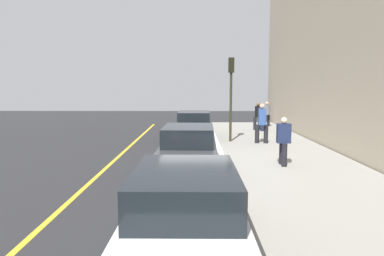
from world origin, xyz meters
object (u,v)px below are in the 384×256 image
object	(u,v)px
pedestrian_navy_coat	(283,140)
pedestrian_grey_coat	(267,113)
parked_car_charcoal	(189,148)
parked_car_black	(194,126)
pedestrian_black_coat	(258,115)
pedestrian_blue_coat	(262,122)
rolling_suitcase	(262,127)
traffic_light_pole	(231,85)
parked_car_white	(186,212)

from	to	relation	value
pedestrian_navy_coat	pedestrian_grey_coat	bearing A→B (deg)	-9.01
parked_car_charcoal	pedestrian_navy_coat	size ratio (longest dim) A/B	2.64
parked_car_charcoal	pedestrian_navy_coat	bearing A→B (deg)	-87.34
parked_car_charcoal	parked_car_black	bearing A→B (deg)	-1.34
pedestrian_grey_coat	pedestrian_black_coat	bearing A→B (deg)	153.91
pedestrian_blue_coat	rolling_suitcase	bearing A→B (deg)	-11.58
pedestrian_grey_coat	pedestrian_blue_coat	bearing A→B (deg)	166.42
parked_car_charcoal	parked_car_black	world-z (taller)	same
parked_car_black	pedestrian_navy_coat	bearing A→B (deg)	-154.87
pedestrian_black_coat	parked_car_charcoal	bearing A→B (deg)	157.38
parked_car_charcoal	traffic_light_pole	distance (m)	6.02
parked_car_charcoal	pedestrian_grey_coat	distance (m)	12.72
parked_car_black	parked_car_charcoal	bearing A→B (deg)	178.66
parked_car_white	pedestrian_navy_coat	distance (m)	6.77
parked_car_black	pedestrian_navy_coat	world-z (taller)	pedestrian_navy_coat
pedestrian_grey_coat	parked_car_charcoal	bearing A→B (deg)	156.79
parked_car_white	pedestrian_blue_coat	size ratio (longest dim) A/B	2.40
pedestrian_blue_coat	parked_car_black	bearing A→B (deg)	59.79
parked_car_white	parked_car_charcoal	xyz separation A→B (m)	(5.86, 0.07, -0.00)
parked_car_black	traffic_light_pole	size ratio (longest dim) A/B	1.05
rolling_suitcase	parked_car_white	bearing A→B (deg)	164.49
parked_car_black	traffic_light_pole	xyz separation A→B (m)	(-1.30, -1.77, 2.12)
parked_car_white	rolling_suitcase	world-z (taller)	parked_car_white
pedestrian_navy_coat	parked_car_charcoal	bearing A→B (deg)	92.66
parked_car_charcoal	rolling_suitcase	distance (m)	10.17
pedestrian_navy_coat	traffic_light_pole	xyz separation A→B (m)	(5.15, 1.25, 1.86)
pedestrian_grey_coat	pedestrian_navy_coat	bearing A→B (deg)	170.99
traffic_light_pole	pedestrian_blue_coat	bearing A→B (deg)	-111.34
pedestrian_grey_coat	parked_car_white	bearing A→B (deg)	164.26
parked_car_charcoal	pedestrian_navy_coat	xyz separation A→B (m)	(0.15, -3.18, 0.26)
parked_car_white	pedestrian_black_coat	bearing A→B (deg)	-14.37
parked_car_charcoal	parked_car_black	distance (m)	6.60
pedestrian_black_coat	rolling_suitcase	size ratio (longest dim) A/B	1.96
pedestrian_black_coat	pedestrian_blue_coat	distance (m)	5.07
parked_car_white	pedestrian_blue_coat	xyz separation A→B (m)	(10.60, -3.27, 0.38)
traffic_light_pole	parked_car_charcoal	bearing A→B (deg)	160.01
traffic_light_pole	pedestrian_grey_coat	bearing A→B (deg)	-25.76
parked_car_black	pedestrian_black_coat	distance (m)	5.04
parked_car_charcoal	pedestrian_blue_coat	size ratio (longest dim) A/B	2.31
pedestrian_black_coat	traffic_light_pole	bearing A→B (deg)	154.39
pedestrian_blue_coat	rolling_suitcase	distance (m)	4.64
pedestrian_grey_coat	rolling_suitcase	distance (m)	2.64
parked_car_charcoal	traffic_light_pole	xyz separation A→B (m)	(5.29, -1.93, 2.12)
pedestrian_grey_coat	pedestrian_blue_coat	distance (m)	7.14
pedestrian_black_coat	pedestrian_grey_coat	xyz separation A→B (m)	(1.93, -0.94, -0.01)
parked_car_charcoal	rolling_suitcase	size ratio (longest dim) A/B	5.03
pedestrian_navy_coat	pedestrian_black_coat	bearing A→B (deg)	-5.27
parked_car_black	pedestrian_grey_coat	distance (m)	7.04
pedestrian_navy_coat	traffic_light_pole	size ratio (longest dim) A/B	0.41
parked_car_charcoal	pedestrian_grey_coat	bearing A→B (deg)	-23.21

